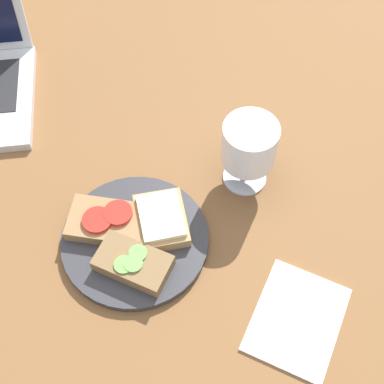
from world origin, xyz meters
The scene contains 7 objects.
wooden_table centered at (0.00, 0.00, 1.50)cm, with size 140.00×140.00×3.00cm, color brown.
plate centered at (-1.44, -5.08, 3.66)cm, with size 22.72×22.72×1.33cm, color #333338.
sandwich_with_cucumber centered at (-1.87, -9.85, 5.60)cm, with size 12.44×10.85×2.82cm.
sandwich_with_cheese centered at (2.88, -3.07, 5.63)cm, with size 8.25×10.17×2.78cm.
sandwich_with_tomato centered at (-5.33, -2.32, 5.52)cm, with size 13.47×10.34×2.71cm.
wine_glass centered at (17.46, 4.70, 11.81)cm, with size 8.63×8.63×12.93cm.
napkin centered at (20.62, -20.32, 3.20)cm, with size 11.87×15.04×0.40cm, color white.
Camera 1 is at (2.64, -43.86, 77.11)cm, focal length 50.00 mm.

